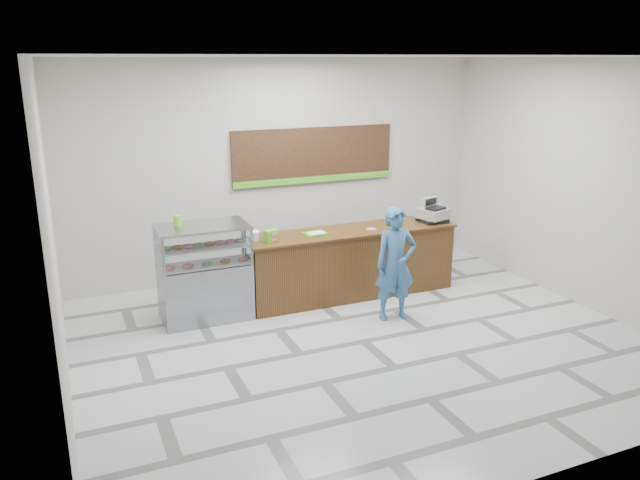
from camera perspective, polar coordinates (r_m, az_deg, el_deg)
name	(u,v)px	position (r m, az deg, el deg)	size (l,w,h in m)	color
floor	(364,341)	(8.09, 4.07, -9.23)	(7.00, 7.00, 0.00)	silver
back_wall	(282,169)	(10.20, -3.50, 6.50)	(7.00, 7.00, 0.00)	beige
ceiling	(370,56)	(7.30, 4.63, 16.40)	(7.00, 7.00, 0.00)	silver
sales_counter	(350,263)	(9.41, 2.80, -2.08)	(3.26, 0.76, 1.03)	#5B3716
display_case	(204,272)	(8.66, -10.53, -2.87)	(1.22, 0.72, 1.33)	gray
menu_board	(314,156)	(10.33, -0.55, 7.68)	(2.80, 0.06, 0.90)	black
cash_register	(432,213)	(9.85, 10.23, 2.45)	(0.49, 0.50, 0.36)	black
card_terminal	(426,219)	(9.93, 9.65, 1.89)	(0.08, 0.15, 0.04)	black
serving_tray	(315,233)	(9.03, -0.43, 0.61)	(0.35, 0.27, 0.02)	#3EB50F
napkin_box	(253,236)	(8.75, -6.10, 0.38)	(0.15, 0.15, 0.13)	white
straw_cup	(275,235)	(8.77, -4.09, 0.45)	(0.08, 0.08, 0.13)	silver
promo_box	(271,236)	(8.66, -4.51, 0.38)	(0.18, 0.12, 0.16)	#57BD25
donut_decal	(371,229)	(9.32, 4.71, 1.02)	(0.16, 0.16, 0.00)	#F86584
green_cup_left	(179,221)	(8.51, -12.78, 1.73)	(0.09, 0.09, 0.13)	#57BD25
green_cup_right	(177,221)	(8.49, -12.91, 1.71)	(0.09, 0.09, 0.14)	#57BD25
customer	(396,264)	(8.55, 6.92, -2.20)	(0.57, 0.38, 1.57)	#356495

